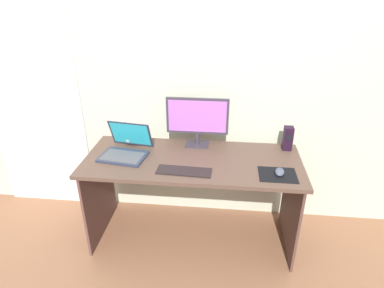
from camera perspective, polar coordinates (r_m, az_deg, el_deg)
The scene contains 11 objects.
ground_plane at distance 2.79m, azimuth 0.06°, elevation -15.73°, with size 8.00×8.00×0.00m, color brown.
wall_back at distance 2.55m, azimuth 1.06°, elevation 12.30°, with size 6.00×0.04×2.50m, color #B5B8A3.
door_left at distance 3.03m, azimuth -26.05°, elevation 7.18°, with size 0.82×0.02×2.02m, color white.
desk at distance 2.44m, azimuth 0.07°, elevation -5.51°, with size 1.57×0.65×0.72m.
monitor at distance 2.49m, azimuth 0.93°, elevation 4.30°, with size 0.47×0.14×0.39m.
speaker_right at distance 2.57m, azimuth 16.41°, elevation 0.96°, with size 0.07×0.07×0.18m.
laptop at distance 2.46m, azimuth -11.51°, elevation -0.83°, with size 0.37×0.36×0.23m.
fishbowl at distance 2.62m, azimuth -10.61°, elevation 1.68°, with size 0.16×0.16×0.16m, color silver.
keyboard_external at distance 2.21m, azimuth -1.41°, elevation -4.76°, with size 0.37×0.12×0.01m, color black.
mousepad at distance 2.25m, azimuth 14.74°, elevation -5.22°, with size 0.25×0.20×0.00m, color black.
mouse at distance 2.25m, azimuth 15.07°, elevation -4.73°, with size 0.06×0.10×0.04m, color #404558.
Camera 1 is at (0.22, -2.06, 1.86)m, focal length 30.51 mm.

